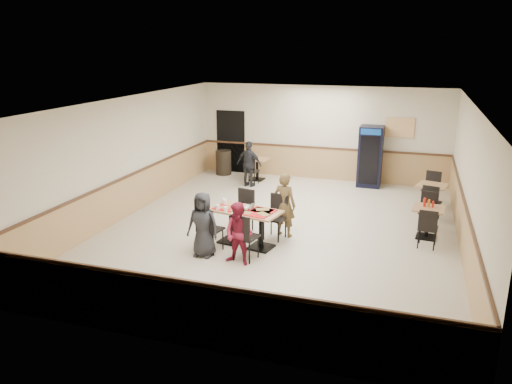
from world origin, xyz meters
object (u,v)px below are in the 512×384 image
(main_table, at_px, (246,222))
(trash_bin, at_px, (224,162))
(diner_man_opposite, at_px, (285,205))
(back_table, at_px, (257,166))
(diner_woman_left, at_px, (203,225))
(lone_diner, at_px, (249,164))
(diner_woman_right, at_px, (239,234))
(side_table_near, at_px, (428,218))
(pepsi_cooler, at_px, (370,156))
(side_table_far, at_px, (431,194))

(main_table, bearing_deg, trash_bin, 127.03)
(diner_man_opposite, xyz_separation_m, back_table, (-2.08, 4.50, -0.27))
(diner_woman_left, distance_m, lone_diner, 5.36)
(main_table, height_order, diner_woman_left, diner_woman_left)
(diner_woman_right, distance_m, lone_diner, 5.70)
(side_table_near, bearing_deg, back_table, 144.94)
(trash_bin, bearing_deg, main_table, -64.22)
(diner_woman_left, height_order, lone_diner, lone_diner)
(diner_woman_left, distance_m, diner_man_opposite, 2.07)
(diner_woman_right, relative_size, back_table, 1.79)
(back_table, xyz_separation_m, pepsi_cooler, (3.51, 0.39, 0.46))
(diner_woman_left, relative_size, side_table_near, 1.86)
(diner_woman_right, xyz_separation_m, trash_bin, (-2.92, 6.62, -0.23))
(lone_diner, distance_m, back_table, 0.84)
(diner_man_opposite, distance_m, pepsi_cooler, 5.10)
(diner_woman_left, bearing_deg, diner_woman_right, -11.41)
(main_table, height_order, side_table_near, main_table)
(diner_woman_left, bearing_deg, back_table, 97.08)
(main_table, xyz_separation_m, diner_woman_left, (-0.65, -0.80, 0.14))
(diner_woman_right, relative_size, lone_diner, 0.90)
(diner_man_opposite, height_order, side_table_near, diner_man_opposite)
(lone_diner, height_order, pepsi_cooler, pepsi_cooler)
(side_table_far, distance_m, back_table, 5.58)
(side_table_far, bearing_deg, trash_bin, 162.28)
(diner_man_opposite, xyz_separation_m, pepsi_cooler, (1.43, 4.89, 0.19))
(diner_woman_left, bearing_deg, side_table_near, 28.98)
(main_table, bearing_deg, diner_woman_right, -67.62)
(diner_woman_right, height_order, lone_diner, lone_diner)
(lone_diner, relative_size, side_table_near, 1.92)
(trash_bin, bearing_deg, back_table, -15.04)
(trash_bin, bearing_deg, pepsi_cooler, 0.51)
(diner_woman_left, height_order, diner_man_opposite, diner_man_opposite)
(main_table, relative_size, diner_woman_right, 1.27)
(side_table_near, height_order, back_table, side_table_near)
(side_table_far, bearing_deg, lone_diner, 169.82)
(lone_diner, bearing_deg, diner_man_opposite, 129.18)
(pepsi_cooler, bearing_deg, diner_woman_right, -105.65)
(side_table_near, distance_m, trash_bin, 7.63)
(side_table_far, distance_m, pepsi_cooler, 2.82)
(diner_woman_left, distance_m, diner_woman_right, 0.86)
(diner_woman_right, xyz_separation_m, diner_man_opposite, (0.46, 1.77, 0.10))
(main_table, xyz_separation_m, side_table_far, (3.86, 3.55, -0.03))
(main_table, distance_m, lone_diner, 4.72)
(back_table, bearing_deg, diner_woman_left, -82.77)
(back_table, height_order, pepsi_cooler, pepsi_cooler)
(diner_man_opposite, height_order, trash_bin, diner_man_opposite)
(side_table_far, bearing_deg, side_table_near, -93.00)
(side_table_near, bearing_deg, main_table, -156.20)
(diner_woman_right, bearing_deg, side_table_near, 47.06)
(diner_woman_left, relative_size, trash_bin, 1.67)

